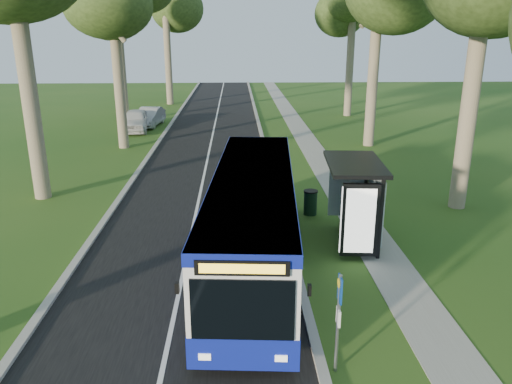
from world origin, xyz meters
TOP-DOWN VIEW (x-y plane):
  - ground at (0.00, 0.00)m, footprint 120.00×120.00m
  - road at (-3.50, 10.00)m, footprint 7.00×100.00m
  - kerb_east at (0.00, 10.00)m, footprint 0.25×100.00m
  - kerb_west at (-7.00, 10.00)m, footprint 0.25×100.00m
  - centre_line at (-3.50, 10.00)m, footprint 0.12×100.00m
  - footpath at (3.00, 10.00)m, footprint 1.50×100.00m
  - bus at (-1.32, 0.81)m, footprint 3.19×11.45m
  - bus_stop_sign at (0.30, -4.45)m, footprint 0.08×0.33m
  - bus_shelter at (2.34, 2.12)m, footprint 2.08×3.51m
  - litter_bin at (1.16, 5.36)m, footprint 0.58×0.58m
  - car_white at (-9.26, 23.55)m, footprint 2.13×4.77m
  - car_silver at (-8.58, 25.62)m, footprint 2.02×4.46m

SIDE VIEW (x-z plane):
  - ground at x=0.00m, z-range 0.00..0.00m
  - road at x=-3.50m, z-range 0.00..0.02m
  - footpath at x=3.00m, z-range 0.00..0.02m
  - centre_line at x=-3.50m, z-range 0.02..0.02m
  - kerb_east at x=0.00m, z-range 0.00..0.12m
  - kerb_west at x=-7.00m, z-range 0.00..0.12m
  - litter_bin at x=1.16m, z-range 0.01..1.02m
  - car_silver at x=-8.58m, z-range 0.00..1.42m
  - car_white at x=-9.26m, z-range 0.00..1.59m
  - bus_stop_sign at x=0.30m, z-range 0.30..2.64m
  - bus at x=-1.32m, z-range 0.05..3.05m
  - bus_shelter at x=2.34m, z-range 0.61..3.51m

